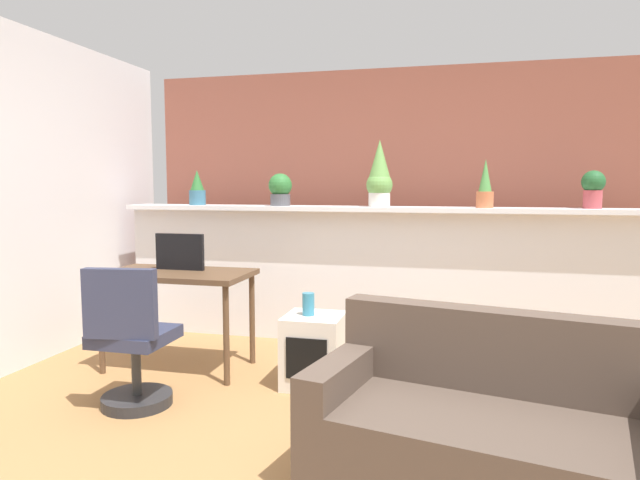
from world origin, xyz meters
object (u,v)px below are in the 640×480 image
Objects in this scene: potted_plant_1 at (280,189)px; potted_plant_3 at (485,187)px; potted_plant_4 at (593,188)px; desk at (178,282)px; potted_plant_0 at (197,189)px; potted_plant_2 at (380,176)px; vase_on_shelf at (308,304)px; tv_monitor at (180,252)px; side_cube_shelf at (314,351)px; couch at (488,435)px; office_chair at (132,348)px.

potted_plant_3 is at bearing -0.58° from potted_plant_1.
potted_plant_4 reaches higher than desk.
potted_plant_4 is (3.39, 0.04, 0.02)m from potted_plant_0.
potted_plant_4 is at bearing 0.65° from potted_plant_0.
potted_plant_2 reaches higher than vase_on_shelf.
desk is 0.24m from tv_monitor.
potted_plant_4 is at bearing 29.92° from side_cube_shelf.
potted_plant_3 is 2.48m from couch.
potted_plant_0 is at bearing 108.03° from tv_monitor.
potted_plant_2 is at bearing 33.47° from tv_monitor.
potted_plant_3 is (0.87, -0.04, -0.09)m from potted_plant_2.
tv_monitor is at bearing -71.97° from potted_plant_0.
tv_monitor is at bearing 103.02° from desk.
office_chair is (-2.98, -1.81, -0.99)m from potted_plant_4.
desk is at bearing -76.98° from tv_monitor.
potted_plant_0 is 3.54m from couch.
couch is at bearing -70.05° from potted_plant_2.
desk is at bearing 150.44° from couch.
potted_plant_4 is (1.69, 0.02, -0.10)m from potted_plant_2.
vase_on_shelf is (1.37, -1.10, -0.78)m from potted_plant_0.
potted_plant_3 is at bearing 38.99° from office_chair.
potted_plant_1 is 0.96× the size of potted_plant_4.
potted_plant_3 is 2.53× the size of vase_on_shelf.
office_chair is at bearing 167.39° from couch.
potted_plant_2 is 3.66× the size of vase_on_shelf.
tv_monitor is 1.00m from office_chair.
office_chair is at bearing -146.23° from side_cube_shelf.
potted_plant_2 is (0.89, 0.02, 0.12)m from potted_plant_1.
couch is at bearing -29.56° from desk.
potted_plant_2 is 1.69m from side_cube_shelf.
office_chair is at bearing -145.26° from vase_on_shelf.
potted_plant_2 is at bearing -179.30° from potted_plant_4.
vase_on_shelf is at bearing -63.07° from potted_plant_1.
desk is at bearing -72.37° from potted_plant_0.
potted_plant_4 is 3.32m from desk.
potted_plant_4 is 0.18× the size of couch.
potted_plant_1 is at bearing 63.20° from desk.
office_chair is (0.12, -0.86, -0.50)m from tv_monitor.
potted_plant_4 is (2.58, 0.04, 0.02)m from potted_plant_1.
potted_plant_0 is 2.11m from side_cube_shelf.
couch is at bearing -91.31° from potted_plant_3.
potted_plant_4 is at bearing 31.24° from office_chair.
tv_monitor is at bearing 97.68° from office_chair.
potted_plant_2 is at bearing 1.44° from potted_plant_1.
desk is at bearing -156.78° from potted_plant_3.
tv_monitor reaches higher than desk.
potted_plant_1 is at bearing -179.05° from potted_plant_4.
potted_plant_0 is 1.93m from vase_on_shelf.
office_chair is at bearing -76.89° from potted_plant_0.
vase_on_shelf is (-1.20, -1.08, -0.81)m from potted_plant_3.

